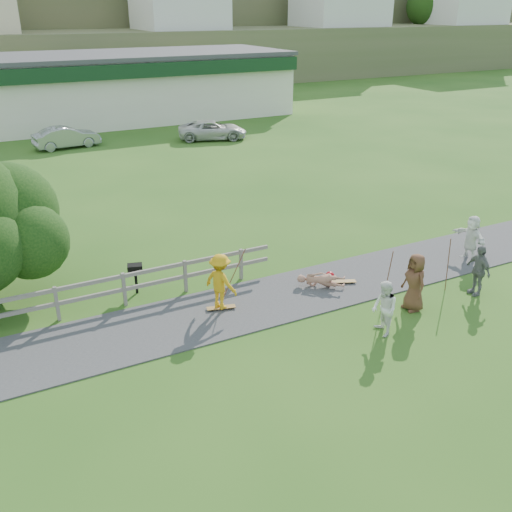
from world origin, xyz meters
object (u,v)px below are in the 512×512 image
Objects in this scene: skater_fallen at (321,280)px; spectator_a at (384,309)px; spectator_d at (471,238)px; skater_rider at (221,285)px; spectator_b at (478,270)px; car_silver at (66,137)px; bbq at (136,279)px; spectator_c at (415,282)px; car_white at (213,130)px.

skater_fallen is 0.95× the size of spectator_a.
skater_rider is at bearing -89.40° from spectator_d.
skater_rider reaches higher than spectator_b.
bbq is at bearing 168.68° from car_silver.
skater_fallen is 0.92× the size of spectator_b.
spectator_c reaches higher than bbq.
spectator_b is (4.24, 0.57, 0.03)m from spectator_a.
car_silver is at bearing -160.29° from spectator_a.
skater_rider reaches higher than skater_fallen.
spectator_b is 0.92× the size of spectator_c.
car_white is 4.66× the size of bbq.
spectator_b is 2.80m from spectator_d.
spectator_d is at bearing 1.70° from bbq.
spectator_a is at bearing -63.30° from spectator_c.
spectator_c is at bearing -61.49° from spectator_d.
car_white is at bearing 179.53° from spectator_a.
spectator_d is (6.12, 2.65, 0.03)m from spectator_a.
skater_rider is 5.84m from spectator_c.
car_white is (6.00, 25.75, -0.16)m from spectator_a.
bbq is at bearing -111.13° from spectator_b.
skater_fallen is 1.54× the size of bbq.
spectator_c is (1.74, 0.73, 0.10)m from spectator_a.
spectator_a reaches higher than skater_fallen.
car_silver is at bearing 101.24° from bbq.
skater_fallen is 3.07m from spectator_c.
bbq is (-5.42, 5.67, -0.31)m from spectator_a.
car_white is (9.48, 22.39, -0.22)m from skater_rider.
car_white is (9.45, -2.04, -0.04)m from car_silver.
spectator_d is (9.59, -0.71, -0.03)m from skater_rider.
spectator_d is (4.38, 1.92, -0.07)m from spectator_c.
spectator_b reaches higher than skater_fallen.
car_silver reaches higher than bbq.
spectator_c is at bearing 125.39° from spectator_a.
spectator_b is (4.18, -2.65, 0.56)m from skater_fallen.
skater_rider is 3.04m from bbq.
spectator_c is (1.69, -2.49, 0.63)m from skater_fallen.
car_white is at bearing 23.69° from skater_fallen.
spectator_b is 28.28m from car_silver.
spectator_c is at bearing -86.91° from spectator_b.
spectator_a is 0.35× the size of car_white.
spectator_b is 1.67× the size of bbq.
car_white is (1.77, 25.18, -0.19)m from spectator_b.
skater_rider is 0.96× the size of spectator_c.
skater_rider is 0.42× the size of car_silver.
bbq is at bearing 13.74° from skater_rider.
skater_rider reaches higher than car_white.
skater_fallen is 3.26m from spectator_a.
car_white is (4.26, 25.02, -0.26)m from spectator_c.
spectator_c is (-2.50, 0.16, 0.07)m from spectator_b.
skater_fallen is 4.98m from spectator_b.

